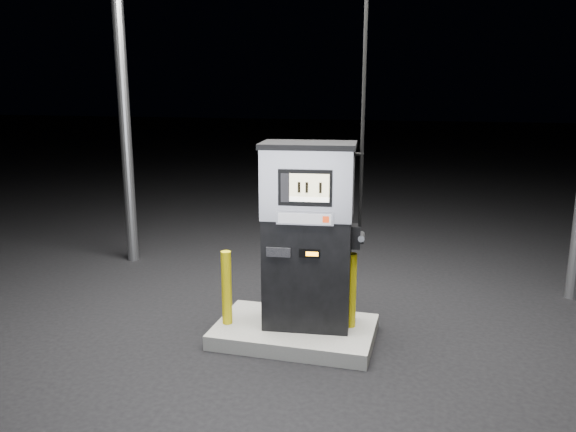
# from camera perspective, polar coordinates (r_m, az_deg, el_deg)

# --- Properties ---
(ground) EXTENTS (80.00, 80.00, 0.00)m
(ground) POSITION_cam_1_polar(r_m,az_deg,el_deg) (5.90, 0.71, -12.33)
(ground) COLOR black
(ground) RESTS_ON ground
(pump_island) EXTENTS (1.60, 1.00, 0.15)m
(pump_island) POSITION_cam_1_polar(r_m,az_deg,el_deg) (5.87, 0.71, -11.66)
(pump_island) COLOR #63635E
(pump_island) RESTS_ON ground
(fuel_dispenser) EXTENTS (1.05, 0.65, 3.85)m
(fuel_dispenser) POSITION_cam_1_polar(r_m,az_deg,el_deg) (5.55, 2.06, -1.84)
(fuel_dispenser) COLOR black
(fuel_dispenser) RESTS_ON pump_island
(bollard_left) EXTENTS (0.13, 0.13, 0.77)m
(bollard_left) POSITION_cam_1_polar(r_m,az_deg,el_deg) (5.77, -6.25, -7.26)
(bollard_left) COLOR #C5B30A
(bollard_left) RESTS_ON pump_island
(bollard_right) EXTENTS (0.11, 0.11, 0.77)m
(bollard_right) POSITION_cam_1_polar(r_m,az_deg,el_deg) (5.70, 6.43, -7.51)
(bollard_right) COLOR #C5B30A
(bollard_right) RESTS_ON pump_island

